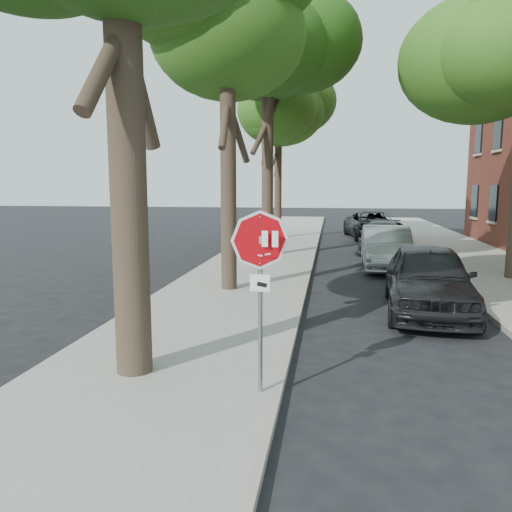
{
  "coord_description": "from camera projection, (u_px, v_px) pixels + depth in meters",
  "views": [
    {
      "loc": [
        0.26,
        -6.77,
        3.08
      ],
      "look_at": [
        -0.81,
        0.29,
        2.05
      ],
      "focal_mm": 35.0,
      "sensor_mm": 36.0,
      "label": 1
    }
  ],
  "objects": [
    {
      "name": "sidewalk_right",
      "position": [
        491.0,
        269.0,
        17.95
      ],
      "size": [
        4.0,
        55.0,
        0.12
      ],
      "primitive_type": "cube",
      "color": "gray",
      "rests_on": "ground"
    },
    {
      "name": "tree_far",
      "position": [
        278.0,
        108.0,
        27.14
      ],
      "size": [
        5.29,
        4.91,
        9.33
      ],
      "color": "black",
      "rests_on": "sidewalk_left"
    },
    {
      "name": "car_b",
      "position": [
        386.0,
        248.0,
        18.24
      ],
      "size": [
        1.73,
        4.75,
        1.55
      ],
      "primitive_type": "imported",
      "rotation": [
        0.0,
        0.0,
        -0.02
      ],
      "color": "gray",
      "rests_on": "ground"
    },
    {
      "name": "car_c",
      "position": [
        382.0,
        236.0,
        23.11
      ],
      "size": [
        2.53,
        4.93,
        1.37
      ],
      "primitive_type": "imported",
      "rotation": [
        0.0,
        0.0,
        -0.13
      ],
      "color": "#55545A",
      "rests_on": "ground"
    },
    {
      "name": "curb_right",
      "position": [
        432.0,
        267.0,
        18.25
      ],
      "size": [
        0.12,
        55.0,
        0.13
      ],
      "primitive_type": "cube",
      "color": "#9E9384",
      "rests_on": "ground"
    },
    {
      "name": "car_d",
      "position": [
        373.0,
        225.0,
        28.43
      ],
      "size": [
        3.3,
        5.89,
        1.56
      ],
      "primitive_type": "imported",
      "rotation": [
        0.0,
        0.0,
        0.13
      ],
      "color": "black",
      "rests_on": "ground"
    },
    {
      "name": "tree_mid_b",
      "position": [
        268.0,
        62.0,
        20.14
      ],
      "size": [
        5.88,
        5.46,
        10.36
      ],
      "color": "black",
      "rests_on": "sidewalk_left"
    },
    {
      "name": "sidewalk_left",
      "position": [
        258.0,
        263.0,
        19.2
      ],
      "size": [
        4.0,
        55.0,
        0.12
      ],
      "primitive_type": "cube",
      "color": "gray",
      "rests_on": "ground"
    },
    {
      "name": "ground",
      "position": [
        309.0,
        402.0,
        7.1
      ],
      "size": [
        120.0,
        120.0,
        0.0
      ],
      "primitive_type": "plane",
      "color": "black",
      "rests_on": "ground"
    },
    {
      "name": "car_a",
      "position": [
        428.0,
        279.0,
        11.99
      ],
      "size": [
        2.36,
        5.01,
        1.66
      ],
      "primitive_type": "imported",
      "rotation": [
        0.0,
        0.0,
        -0.08
      ],
      "color": "black",
      "rests_on": "ground"
    },
    {
      "name": "stop_sign",
      "position": [
        260.0,
        267.0,
        6.9
      ],
      "size": [
        0.76,
        0.34,
        2.61
      ],
      "color": "gray",
      "rests_on": "sidewalk_left"
    },
    {
      "name": "curb_left",
      "position": [
        311.0,
        265.0,
        18.9
      ],
      "size": [
        0.12,
        55.0,
        0.13
      ],
      "primitive_type": "cube",
      "color": "#9E9384",
      "rests_on": "ground"
    },
    {
      "name": "tree_mid_a",
      "position": [
        227.0,
        14.0,
        13.37
      ],
      "size": [
        5.59,
        5.19,
        9.84
      ],
      "color": "black",
      "rests_on": "sidewalk_left"
    }
  ]
}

